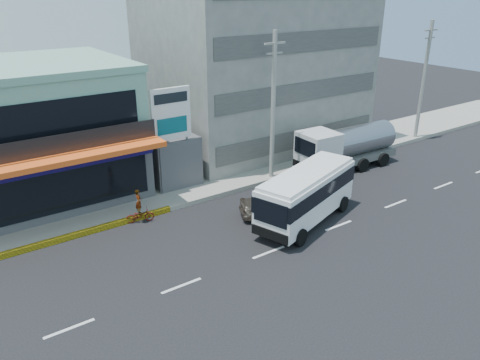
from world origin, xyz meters
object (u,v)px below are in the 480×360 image
Objects in this scene: concrete_building at (254,59)px; utility_pole_far at (423,81)px; satellite_dish at (167,133)px; tanker_truck at (344,147)px; sedan at (279,204)px; shop_building at (26,136)px; billboard at (171,120)px; utility_pole_near at (273,107)px; motorcycle_rider at (140,211)px; minibus at (307,192)px.

concrete_building reaches higher than utility_pole_far.
utility_pole_far is (22.00, -3.60, 1.57)m from satellite_dish.
sedan is at bearing -159.66° from tanker_truck.
shop_building is at bearing 158.24° from tanker_truck.
tanker_truck is (12.15, -3.10, -3.22)m from billboard.
utility_pole_near is at bearing -117.76° from concrete_building.
billboard is 3.41× the size of motorcycle_rider.
motorcycle_rider is (-3.50, -2.40, -4.26)m from billboard.
tanker_truck reaches higher than sedan.
utility_pole_near is 16.00m from utility_pole_far.
concrete_building is at bearing 62.24° from utility_pole_near.
shop_building is 8.92m from billboard.
tanker_truck reaches higher than motorcycle_rider.
billboard is (-10.50, -5.80, -2.07)m from concrete_building.
tanker_truck is at bearing -172.85° from utility_pole_far.
minibus is at bearing -126.50° from sedan.
motorcycle_rider is at bearing -149.64° from concrete_building.
sedan is (-0.81, 1.39, -1.06)m from minibus.
utility_pole_far is at bearing -9.29° from satellite_dish.
tanker_truck is (-10.35, -1.30, -3.44)m from utility_pole_far.
shop_building is 1.24× the size of utility_pole_far.
minibus is (-6.19, -13.50, -5.16)m from concrete_building.
minibus is 1.93m from sedan.
satellite_dish reaches higher than tanker_truck.
concrete_building is 1.60× the size of utility_pole_far.
shop_building is 8.84m from motorcycle_rider.
minibus is at bearing -149.60° from tanker_truck.
motorcycle_rider is (-10.00, -0.60, -4.48)m from utility_pole_near.
motorcycle_rider is at bearing 177.45° from tanker_truck.
shop_building reaches higher than sedan.
billboard reaches higher than motorcycle_rider.
billboard is 6.75m from utility_pole_near.
motorcycle_rider is at bearing -133.60° from satellite_dish.
satellite_dish is 0.18× the size of tanker_truck.
shop_building is 17.29m from minibus.
sedan is (-7.00, -12.11, -6.22)m from concrete_building.
utility_pole_far is at bearing -32.35° from concrete_building.
utility_pole_near reaches higher than shop_building.
minibus is at bearing -46.51° from shop_building.
minibus is (-2.19, -5.90, -3.31)m from utility_pole_near.
billboard is 12.95m from tanker_truck.
utility_pole_far is 1.22× the size of tanker_truck.
utility_pole_far reaches higher than minibus.
shop_building is 1.80× the size of billboard.
billboard is at bearing 34.44° from motorcycle_rider.
shop_building is at bearing 133.49° from minibus.
shop_building is at bearing 154.94° from utility_pole_near.
concrete_building is 15.31m from sedan.
concrete_building is 11.30m from satellite_dish.
billboard is 1.52× the size of sedan.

